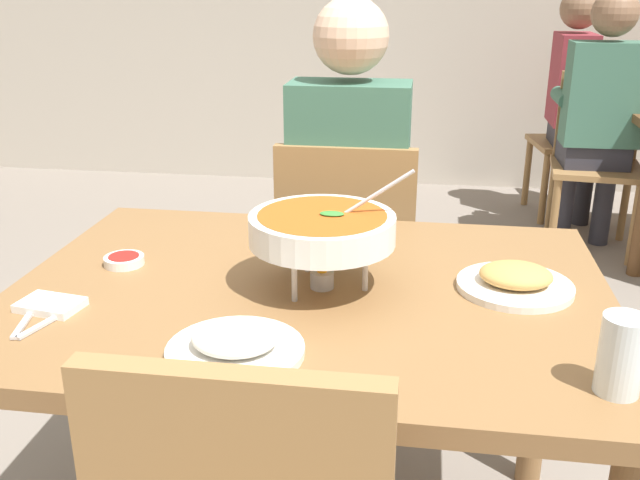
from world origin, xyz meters
TOP-DOWN VIEW (x-y plane):
  - dining_table_main at (0.00, 0.00)m, footprint 1.25×0.92m
  - chair_diner_main at (-0.00, 0.75)m, footprint 0.44×0.44m
  - diner_main at (0.00, 0.78)m, footprint 0.40×0.45m
  - curry_bowl at (0.03, 0.00)m, footprint 0.33×0.30m
  - rice_plate at (-0.08, -0.30)m, footprint 0.24×0.24m
  - appetizer_plate at (0.43, 0.05)m, footprint 0.24×0.24m
  - sauce_dish at (-0.43, 0.06)m, footprint 0.09×0.09m
  - napkin_folded at (-0.49, -0.18)m, footprint 0.13×0.10m
  - fork_utensil at (-0.51, -0.23)m, footprint 0.05×0.17m
  - spoon_utensil at (-0.46, -0.23)m, footprint 0.06×0.17m
  - drink_glass at (0.54, -0.33)m, footprint 0.07×0.07m
  - chair_bg_left at (1.11, 2.46)m, footprint 0.49×0.49m
  - chair_bg_right at (1.18, 2.98)m, footprint 0.49×0.49m
  - patron_bg_left at (1.08, 2.38)m, footprint 0.40×0.45m
  - patron_bg_right at (1.07, 2.89)m, footprint 0.45×0.40m

SIDE VIEW (x-z plane):
  - chair_diner_main at x=0.00m, z-range 0.06..0.96m
  - chair_bg_left at x=1.11m, z-range 0.06..0.96m
  - chair_bg_right at x=1.18m, z-range 0.06..0.96m
  - dining_table_main at x=0.00m, z-range 0.27..1.01m
  - diner_main at x=0.00m, z-range 0.09..1.40m
  - patron_bg_left at x=1.08m, z-range 0.09..1.40m
  - patron_bg_right at x=1.07m, z-range 0.09..1.40m
  - fork_utensil at x=-0.51m, z-range 0.75..0.75m
  - spoon_utensil at x=-0.46m, z-range 0.75..0.75m
  - napkin_folded at x=-0.49m, z-range 0.74..0.76m
  - sauce_dish at x=-0.43m, z-range 0.74..0.77m
  - rice_plate at x=-0.08m, z-range 0.74..0.79m
  - appetizer_plate at x=0.43m, z-range 0.74..0.79m
  - drink_glass at x=0.54m, z-range 0.74..0.87m
  - curry_bowl at x=0.03m, z-range 0.75..1.00m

